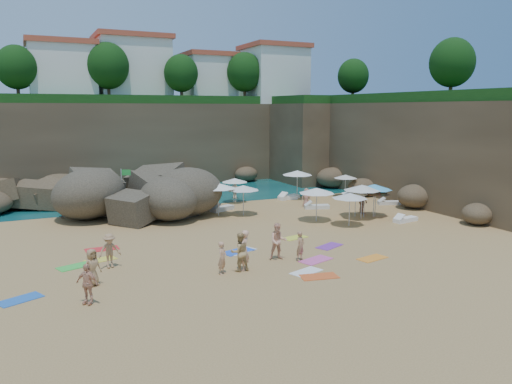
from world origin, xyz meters
name	(u,v)px	position (x,y,z in m)	size (l,w,h in m)	color
ground	(247,234)	(0.00, 0.00, 0.00)	(120.00, 120.00, 0.00)	tan
seawater	(140,175)	(0.00, 30.00, 0.00)	(120.00, 120.00, 0.00)	#0C4751
cliff_back	(168,142)	(2.00, 25.00, 4.00)	(44.00, 8.00, 8.00)	brown
cliff_right	(404,148)	(19.00, 8.00, 4.00)	(8.00, 30.00, 8.00)	brown
cliff_corner	(314,141)	(17.00, 20.00, 4.00)	(10.00, 12.00, 8.00)	brown
rock_promontory	(41,204)	(-11.00, 16.00, 0.00)	(12.00, 7.00, 2.00)	brown
clifftop_buildings	(173,73)	(2.96, 25.79, 11.24)	(28.48, 9.48, 7.00)	white
clifftop_trees	(209,69)	(4.78, 19.52, 11.26)	(35.60, 23.82, 4.40)	#11380F
rock_outcrop	(132,216)	(-5.29, 8.26, 0.00)	(8.49, 6.36, 3.39)	brown
flag_pole	(123,187)	(-5.86, 7.83, 2.20)	(0.67, 0.20, 3.45)	silver
parasol_0	(218,186)	(0.30, 5.65, 2.16)	(2.49, 2.49, 2.35)	silver
parasol_1	(243,188)	(2.00, 5.12, 1.98)	(2.28, 2.28, 2.16)	silver
parasol_2	(235,180)	(3.28, 9.78, 1.83)	(2.11, 2.11, 2.00)	silver
parasol_3	(297,173)	(8.73, 9.21, 2.21)	(2.55, 2.55, 2.41)	silver
parasol_4	(346,177)	(13.05, 8.41, 1.75)	(2.01, 2.01, 1.90)	silver
parasol_5	(317,191)	(5.67, 1.24, 2.10)	(2.42, 2.42, 2.29)	silver
parasol_6	(376,192)	(10.24, 0.78, 1.75)	(2.02, 2.02, 1.91)	silver
parasol_7	(365,188)	(9.38, 0.94, 2.07)	(2.38, 2.38, 2.25)	silver
parasol_8	(362,188)	(8.86, 0.55, 2.18)	(2.52, 2.52, 2.38)	silver
parasol_9	(350,196)	(6.89, -0.82, 1.99)	(2.30, 2.30, 2.17)	silver
parasol_10	(374,187)	(10.07, 0.75, 2.13)	(2.45, 2.45, 2.32)	silver
parasol_11	(356,192)	(8.99, 1.40, 1.78)	(2.05, 2.05, 1.94)	silver
lounger_0	(222,209)	(1.19, 7.25, 0.15)	(1.99, 0.66, 0.31)	silver
lounger_1	(289,197)	(8.05, 9.41, 0.16)	(2.02, 0.67, 0.31)	white
lounger_2	(288,198)	(7.88, 9.23, 0.12)	(1.57, 0.52, 0.24)	white
lounger_3	(317,207)	(8.00, 4.91, 0.15)	(1.88, 0.63, 0.29)	silver
lounger_4	(389,203)	(14.09, 3.88, 0.14)	(1.79, 0.60, 0.28)	silver
lounger_5	(406,220)	(11.05, -1.42, 0.14)	(1.83, 0.61, 0.29)	white
towel_0	(20,299)	(-12.48, -5.77, 0.01)	(1.65, 0.82, 0.03)	blue
towel_2	(319,276)	(-0.20, -8.46, 0.02)	(1.70, 0.85, 0.03)	#E05823
towel_4	(100,260)	(-8.82, -1.65, 0.01)	(1.51, 0.76, 0.03)	yellow
towel_5	(241,251)	(-1.81, -3.20, 0.02)	(1.74, 0.87, 0.03)	silver
towel_6	(329,246)	(3.02, -4.41, 0.01)	(1.63, 0.82, 0.03)	purple
towel_7	(102,249)	(-8.47, 0.31, 0.02)	(1.74, 0.87, 0.03)	red
towel_8	(238,251)	(-1.98, -3.21, 0.02)	(1.77, 0.88, 0.03)	blue
towel_9	(316,260)	(0.99, -6.28, 0.02)	(1.75, 0.87, 0.03)	#E358A7
towel_10	(372,258)	(3.75, -7.23, 0.01)	(1.60, 0.80, 0.03)	orange
towel_11	(75,266)	(-10.08, -2.23, 0.01)	(1.65, 0.82, 0.03)	green
towel_12	(295,238)	(2.20, -1.97, 0.01)	(1.55, 0.78, 0.03)	yellow
towel_13	(306,272)	(-0.39, -7.65, 0.01)	(1.58, 0.79, 0.03)	white
person_stand_0	(222,258)	(-4.02, -6.24, 0.77)	(0.56, 0.37, 1.53)	tan
person_stand_1	(240,252)	(-3.13, -6.17, 0.92)	(0.90, 0.70, 1.84)	tan
person_stand_2	(235,189)	(3.98, 11.42, 0.83)	(1.08, 0.44, 1.67)	#E9B284
person_stand_3	(362,202)	(9.98, 1.93, 0.89)	(1.04, 0.43, 1.77)	#9B634D
person_stand_4	(306,198)	(7.61, 5.82, 0.73)	(0.71, 0.39, 1.45)	tan
person_stand_5	(65,206)	(-9.60, 9.53, 0.83)	(1.55, 0.44, 1.67)	tan
person_stand_6	(244,250)	(-2.90, -6.15, 0.96)	(0.70, 0.46, 1.93)	#E9AA84
person_lie_0	(110,263)	(-8.56, -3.14, 0.22)	(1.06, 1.64, 0.44)	#A87D54
person_lie_1	(88,299)	(-10.08, -7.38, 0.20)	(0.94, 1.61, 0.39)	#DFA07E
person_lie_2	(93,281)	(-9.63, -5.32, 0.21)	(0.78, 1.59, 0.42)	#A27C51
person_lie_4	(300,257)	(0.23, -6.02, 0.18)	(0.54, 1.47, 0.35)	#A27451
person_lie_5	(278,253)	(-0.67, -5.35, 0.35)	(0.89, 1.83, 0.69)	#EEAB87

